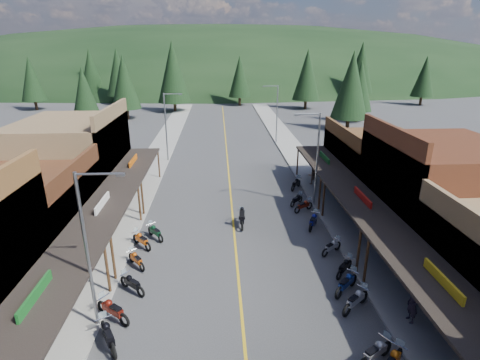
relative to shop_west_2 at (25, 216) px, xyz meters
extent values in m
plane|color=#38383A|center=(13.75, -1.70, -2.53)|extent=(220.00, 220.00, 0.00)
cube|color=gold|center=(13.75, 18.30, -2.53)|extent=(0.15, 90.00, 0.01)
cube|color=gray|center=(5.05, 18.30, -2.46)|extent=(3.40, 94.00, 0.15)
cube|color=gray|center=(22.45, 18.30, -2.46)|extent=(3.40, 94.00, 0.15)
cube|color=black|center=(5.05, -9.60, 0.47)|extent=(3.20, 10.20, 0.18)
cylinder|color=#472D19|center=(6.55, -5.10, -1.03)|extent=(0.16, 0.16, 3.00)
cube|color=#14591E|center=(5.05, -9.60, 0.67)|extent=(0.12, 3.00, 0.70)
cube|color=#3F2111|center=(-0.25, 0.00, -0.03)|extent=(8.00, 9.00, 5.00)
cube|color=#3F2111|center=(3.60, 0.00, 0.57)|extent=(0.30, 9.00, 6.20)
cube|color=black|center=(5.05, 0.00, 0.47)|extent=(3.20, 9.00, 0.18)
cylinder|color=#472D19|center=(6.55, -3.90, -1.03)|extent=(0.16, 0.16, 3.00)
cylinder|color=#472D19|center=(6.55, 3.90, -1.03)|extent=(0.16, 0.16, 3.00)
cube|color=silver|center=(5.05, 0.00, 0.67)|extent=(0.12, 3.00, 0.70)
cube|color=brown|center=(-0.25, 9.60, 0.97)|extent=(8.00, 10.20, 7.00)
cube|color=brown|center=(3.60, 9.60, 1.57)|extent=(0.30, 10.20, 8.20)
cube|color=black|center=(5.05, 9.60, 0.47)|extent=(3.20, 10.20, 0.18)
cylinder|color=#472D19|center=(6.55, 5.10, -1.03)|extent=(0.16, 0.16, 3.00)
cylinder|color=#472D19|center=(6.55, 14.10, -1.03)|extent=(0.16, 0.16, 3.00)
cube|color=#CC590C|center=(5.05, 9.60, 0.67)|extent=(0.12, 3.00, 0.70)
cube|color=brown|center=(23.90, -9.60, 0.57)|extent=(0.30, 10.20, 6.20)
cube|color=black|center=(22.45, -9.60, 0.47)|extent=(3.20, 10.20, 0.18)
cylinder|color=#472D19|center=(20.95, -5.10, -1.03)|extent=(0.16, 0.16, 3.00)
cube|color=gold|center=(22.45, -9.60, 0.67)|extent=(0.12, 3.00, 0.70)
cube|color=#562B19|center=(27.75, 0.00, 0.97)|extent=(8.00, 9.00, 7.00)
cube|color=#562B19|center=(23.90, 0.00, 1.57)|extent=(0.30, 9.00, 8.20)
cube|color=black|center=(22.45, 0.00, 0.47)|extent=(3.20, 9.00, 0.18)
cylinder|color=#472D19|center=(20.95, -3.90, -1.03)|extent=(0.16, 0.16, 3.00)
cylinder|color=#472D19|center=(20.95, 3.90, -1.03)|extent=(0.16, 0.16, 3.00)
cube|color=#B2140F|center=(22.45, 0.00, 0.67)|extent=(0.12, 3.00, 0.70)
cube|color=#4C2D16|center=(27.75, 9.60, -0.03)|extent=(8.00, 10.20, 5.00)
cube|color=#4C2D16|center=(23.90, 9.60, 0.57)|extent=(0.30, 10.20, 6.20)
cube|color=black|center=(22.45, 9.60, 0.47)|extent=(3.20, 10.20, 0.18)
cylinder|color=#472D19|center=(20.95, 5.10, -1.03)|extent=(0.16, 0.16, 3.00)
cylinder|color=#472D19|center=(20.95, 14.10, -1.03)|extent=(0.16, 0.16, 3.00)
cube|color=#14591E|center=(22.45, 9.60, 0.67)|extent=(0.12, 3.00, 0.70)
cylinder|color=gray|center=(6.65, -7.70, 1.47)|extent=(0.16, 0.16, 8.00)
cylinder|color=gray|center=(7.65, -7.70, 5.37)|extent=(2.00, 0.10, 0.10)
cube|color=gray|center=(8.55, -7.70, 5.32)|extent=(0.35, 0.18, 0.12)
cylinder|color=gray|center=(6.65, 20.30, 1.47)|extent=(0.16, 0.16, 8.00)
cylinder|color=gray|center=(7.65, 20.30, 5.37)|extent=(2.00, 0.10, 0.10)
cube|color=gray|center=(8.55, 20.30, 5.32)|extent=(0.35, 0.18, 0.12)
cylinder|color=gray|center=(20.85, 6.30, 1.47)|extent=(0.16, 0.16, 8.00)
cylinder|color=gray|center=(19.85, 6.30, 5.37)|extent=(2.00, 0.10, 0.10)
cube|color=gray|center=(18.95, 6.30, 5.32)|extent=(0.35, 0.18, 0.12)
cylinder|color=gray|center=(20.85, 28.30, 1.47)|extent=(0.16, 0.16, 8.00)
cylinder|color=gray|center=(19.85, 28.30, 5.37)|extent=(2.00, 0.10, 0.10)
cube|color=gray|center=(18.95, 28.30, 5.32)|extent=(0.35, 0.18, 0.12)
ellipsoid|color=black|center=(13.75, 133.30, -2.53)|extent=(310.00, 140.00, 60.00)
cylinder|color=black|center=(-26.25, 60.30, -1.53)|extent=(0.60, 0.60, 2.00)
cone|color=black|center=(-26.25, 60.30, 3.97)|extent=(5.04, 5.04, 9.00)
cylinder|color=black|center=(-10.25, 68.30, -1.53)|extent=(0.60, 0.60, 2.00)
cone|color=black|center=(-10.25, 68.30, 4.72)|extent=(5.88, 5.88, 10.50)
cylinder|color=black|center=(3.75, 56.30, -1.53)|extent=(0.60, 0.60, 2.00)
cone|color=black|center=(3.75, 56.30, 5.47)|extent=(6.72, 6.72, 12.00)
cylinder|color=black|center=(17.75, 64.30, -1.53)|extent=(0.60, 0.60, 2.00)
cone|color=black|center=(17.75, 64.30, 3.97)|extent=(5.04, 5.04, 9.00)
cylinder|color=black|center=(31.75, 58.30, -1.53)|extent=(0.60, 0.60, 2.00)
cone|color=black|center=(31.75, 58.30, 4.72)|extent=(5.88, 5.88, 10.50)
cylinder|color=black|center=(47.75, 70.30, -1.53)|extent=(0.60, 0.60, 2.00)
cone|color=black|center=(47.75, 70.30, 5.47)|extent=(6.72, 6.72, 12.00)
cylinder|color=black|center=(59.75, 62.30, -1.53)|extent=(0.60, 0.60, 2.00)
cone|color=black|center=(59.75, 62.30, 3.97)|extent=(5.04, 5.04, 9.00)
cylinder|color=black|center=(-18.25, 74.30, -1.53)|extent=(0.60, 0.60, 2.00)
cone|color=black|center=(-18.25, 74.30, 4.72)|extent=(5.88, 5.88, 10.50)
cylinder|color=black|center=(-8.25, 38.30, -1.53)|extent=(0.60, 0.60, 2.00)
cone|color=black|center=(-8.25, 38.30, 3.47)|extent=(4.48, 4.48, 8.00)
cylinder|color=black|center=(37.75, 43.30, -1.53)|extent=(0.60, 0.60, 2.00)
cone|color=black|center=(37.75, 43.30, 3.87)|extent=(4.93, 4.93, 8.80)
cylinder|color=black|center=(-4.25, 48.30, -1.53)|extent=(0.60, 0.60, 2.00)
cone|color=black|center=(-4.25, 48.30, 4.27)|extent=(5.38, 5.38, 9.60)
cylinder|color=black|center=(33.75, 36.30, -1.53)|extent=(0.60, 0.60, 2.00)
cone|color=black|center=(33.75, 36.30, 4.67)|extent=(5.82, 5.82, 10.40)
imported|color=black|center=(22.05, -8.41, -1.42)|extent=(0.48, 0.72, 1.92)
imported|color=brown|center=(21.85, 11.24, -1.50)|extent=(0.94, 0.66, 1.77)
camera|label=1|loc=(12.75, -22.98, 10.47)|focal=28.00mm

